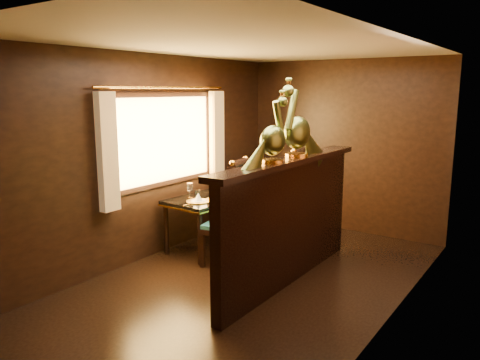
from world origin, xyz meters
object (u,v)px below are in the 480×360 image
(dining_table, at_px, (211,202))
(peacock_right, at_px, (297,118))
(chair_left, at_px, (233,210))
(chair_right, at_px, (290,198))
(peacock_left, at_px, (273,127))

(dining_table, bearing_deg, peacock_right, -7.17)
(chair_left, xyz_separation_m, peacock_right, (0.76, 0.10, 1.09))
(dining_table, height_order, chair_right, chair_right)
(peacock_left, distance_m, peacock_right, 0.50)
(chair_left, bearing_deg, peacock_left, -38.78)
(chair_right, xyz_separation_m, peacock_left, (0.43, -1.16, 0.99))
(chair_left, bearing_deg, dining_table, 139.04)
(chair_right, relative_size, peacock_left, 1.97)
(chair_right, height_order, peacock_left, peacock_left)
(chair_right, bearing_deg, dining_table, -171.34)
(peacock_left, height_order, peacock_right, peacock_right)
(dining_table, xyz_separation_m, peacock_left, (1.38, -0.75, 1.08))
(dining_table, xyz_separation_m, peacock_right, (1.38, -0.25, 1.14))
(chair_left, xyz_separation_m, chair_right, (0.33, 0.76, 0.04))
(chair_left, height_order, chair_right, chair_right)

